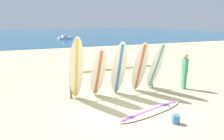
{
  "coord_description": "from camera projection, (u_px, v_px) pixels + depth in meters",
  "views": [
    {
      "loc": [
        -2.83,
        -5.33,
        2.73
      ],
      "look_at": [
        0.44,
        2.17,
        0.86
      ],
      "focal_mm": 32.85,
      "sensor_mm": 36.0,
      "label": 1
    }
  ],
  "objects": [
    {
      "name": "surfboard_leaning_center_left",
      "position": [
        119.0,
        69.0,
        7.67
      ],
      "size": [
        0.65,
        0.89,
        2.13
      ],
      "color": "silver",
      "rests_on": "ground"
    },
    {
      "name": "small_boat_offshore",
      "position": [
        65.0,
        38.0,
        36.41
      ],
      "size": [
        2.7,
        1.67,
        0.71
      ],
      "color": "silver",
      "rests_on": "ocean_water"
    },
    {
      "name": "ocean_water",
      "position": [
        32.0,
        33.0,
        58.3
      ],
      "size": [
        120.0,
        80.0,
        0.01
      ],
      "primitive_type": "cube",
      "color": "navy",
      "rests_on": "ground"
    },
    {
      "name": "surfboard_leaning_left",
      "position": [
        98.0,
        73.0,
        7.45
      ],
      "size": [
        0.57,
        0.95,
        1.93
      ],
      "color": "white",
      "rests_on": "ground"
    },
    {
      "name": "beachgoer_standing",
      "position": [
        185.0,
        70.0,
        8.59
      ],
      "size": [
        0.21,
        0.26,
        1.52
      ],
      "color": "#3F9966",
      "rests_on": "ground"
    },
    {
      "name": "sand_bucket",
      "position": [
        176.0,
        119.0,
        5.7
      ],
      "size": [
        0.22,
        0.22,
        0.24
      ],
      "primitive_type": "cylinder",
      "color": "#3372B2",
      "rests_on": "ground"
    },
    {
      "name": "surfboard_leaning_center_right",
      "position": [
        156.0,
        67.0,
        8.32
      ],
      "size": [
        0.55,
        1.04,
        2.03
      ],
      "color": "white",
      "rests_on": "ground"
    },
    {
      "name": "ground_plane",
      "position": [
        127.0,
        112.0,
        6.47
      ],
      "size": [
        120.0,
        120.0,
        0.0
      ],
      "primitive_type": "plane",
      "color": "#CCB784"
    },
    {
      "name": "surfboard_leaning_far_left",
      "position": [
        76.0,
        70.0,
        7.01
      ],
      "size": [
        0.61,
        1.2,
        2.36
      ],
      "color": "silver",
      "rests_on": "ground"
    },
    {
      "name": "surfboard_leaning_center",
      "position": [
        140.0,
        68.0,
        8.04
      ],
      "size": [
        0.66,
        0.93,
        2.07
      ],
      "color": "silver",
      "rests_on": "ground"
    },
    {
      "name": "surfboard_rack",
      "position": [
        115.0,
        74.0,
        8.15
      ],
      "size": [
        3.68,
        0.09,
        1.11
      ],
      "color": "olive",
      "rests_on": "ground"
    },
    {
      "name": "surfboard_lying_on_sand",
      "position": [
        152.0,
        111.0,
        6.47
      ],
      "size": [
        2.74,
        1.14,
        0.08
      ],
      "color": "white",
      "rests_on": "ground"
    }
  ]
}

